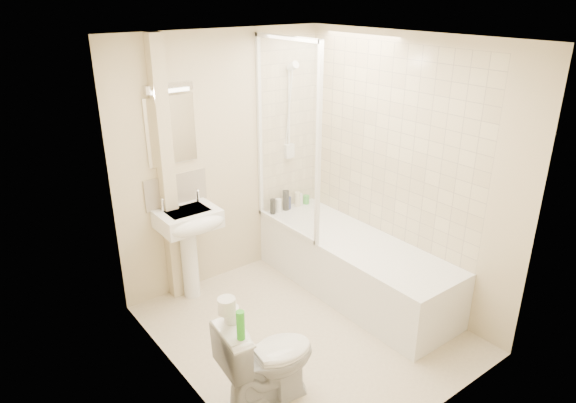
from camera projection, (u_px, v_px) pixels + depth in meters
floor at (306, 329)px, 4.41m from camera, size 2.50×2.50×0.00m
wall_back at (224, 161)px, 4.87m from camera, size 2.20×0.02×2.40m
wall_left at (177, 240)px, 3.34m from camera, size 0.02×2.50×2.40m
wall_right at (403, 172)px, 4.57m from camera, size 0.02×2.50×2.40m
ceiling at (310, 38)px, 3.50m from camera, size 2.20×2.50×0.02m
tile_back at (288, 126)px, 5.20m from camera, size 0.70×0.01×1.75m
tile_right at (387, 143)px, 4.63m from camera, size 0.01×2.10×1.75m
pipe_boxing at (167, 176)px, 4.48m from camera, size 0.12×0.12×2.40m
splashback at (176, 190)px, 4.64m from camera, size 0.60×0.02×0.30m
mirror at (171, 131)px, 4.43m from camera, size 0.46×0.01×0.60m
strip_light at (168, 88)px, 4.27m from camera, size 0.42×0.07×0.07m
bathtub at (354, 264)px, 4.87m from camera, size 0.70×2.10×0.55m
shower_screen at (286, 139)px, 4.67m from camera, size 0.04×0.92×1.80m
shower_fixture at (290, 115)px, 5.12m from camera, size 0.10×0.16×0.99m
pedestal_sink at (190, 230)px, 4.59m from camera, size 0.53×0.48×1.02m
bottle_black_a at (273, 206)px, 5.30m from camera, size 0.05×0.05×0.16m
bottle_white_a at (279, 205)px, 5.35m from camera, size 0.06×0.06×0.14m
bottle_black_b at (286, 200)px, 5.39m from camera, size 0.07×0.07×0.21m
bottle_blue at (289, 203)px, 5.42m from camera, size 0.05×0.05×0.14m
bottle_cream at (297, 199)px, 5.48m from camera, size 0.06×0.06×0.16m
bottle_white_b at (300, 200)px, 5.51m from camera, size 0.05×0.05×0.13m
bottle_green at (306, 200)px, 5.57m from camera, size 0.07×0.07×0.09m
toilet at (268, 359)px, 3.54m from camera, size 0.53×0.76×0.69m
toilet_roll_lower at (232, 314)px, 3.34m from camera, size 0.10×0.10×0.11m
toilet_roll_upper at (227, 306)px, 3.25m from camera, size 0.12×0.12×0.10m
green_bottle at (241, 325)px, 3.16m from camera, size 0.05×0.05×0.20m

